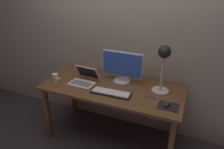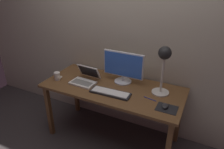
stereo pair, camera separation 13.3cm
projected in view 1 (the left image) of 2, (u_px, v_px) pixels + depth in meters
ground_plane at (112, 136)px, 2.71m from camera, size 4.80×4.80×0.00m
back_wall at (125, 30)px, 2.47m from camera, size 4.80×0.06×2.60m
desk at (112, 93)px, 2.42m from camera, size 1.60×0.70×0.74m
monitor at (122, 66)px, 2.41m from camera, size 0.48×0.20×0.37m
keyboard_main at (111, 93)px, 2.24m from camera, size 0.44×0.16×0.03m
laptop at (85, 78)px, 2.46m from camera, size 0.30×0.29×0.19m
desk_lamp at (164, 60)px, 2.13m from camera, size 0.19×0.19×0.53m
mousepad at (168, 106)px, 2.03m from camera, size 0.20×0.16×0.00m
mouse at (167, 104)px, 2.04m from camera, size 0.06×0.10×0.03m
coffee_mug at (55, 78)px, 2.48m from camera, size 0.11×0.07×0.10m
pen at (151, 98)px, 2.17m from camera, size 0.14×0.03×0.01m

